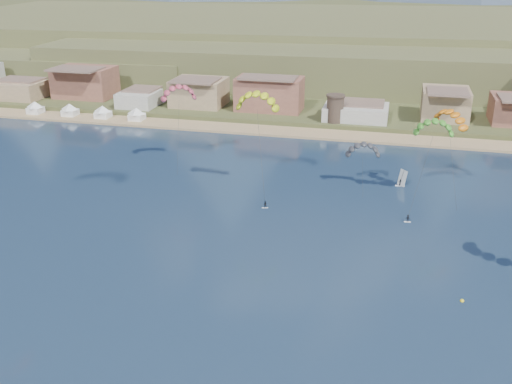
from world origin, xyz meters
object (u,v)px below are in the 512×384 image
at_px(windsurfer, 401,181).
at_px(watchtower, 335,108).
at_px(buoy, 462,301).
at_px(kitesurfer_green, 434,125).
at_px(kitesurfer_yellow, 257,98).

bearing_deg(windsurfer, watchtower, 114.57).
relative_size(windsurfer, buoy, 6.33).
height_order(watchtower, kitesurfer_green, kitesurfer_green).
distance_m(kitesurfer_yellow, windsurfer, 39.51).
xyz_separation_m(kitesurfer_yellow, windsurfer, (31.89, 11.31, -20.41)).
distance_m(kitesurfer_yellow, buoy, 60.07).
relative_size(kitesurfer_yellow, windsurfer, 6.23).
bearing_deg(windsurfer, buoy, -78.22).
bearing_deg(kitesurfer_yellow, kitesurfer_green, 5.16).
distance_m(watchtower, kitesurfer_yellow, 60.40).
bearing_deg(watchtower, windsurfer, -65.43).
xyz_separation_m(watchtower, kitesurfer_yellow, (-10.80, -57.42, 15.29)).
relative_size(watchtower, kitesurfer_yellow, 0.35).
height_order(kitesurfer_yellow, buoy, kitesurfer_yellow).
relative_size(watchtower, buoy, 13.86).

